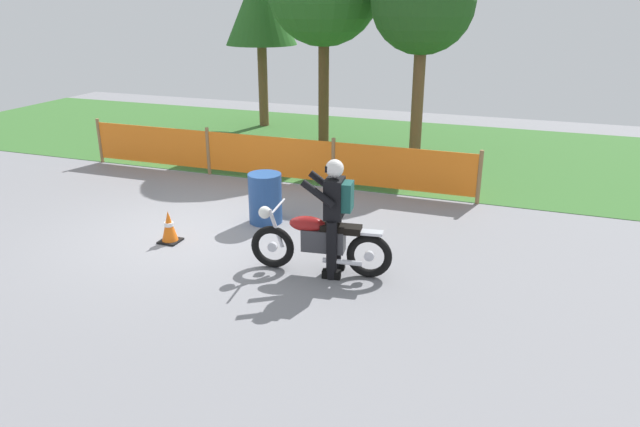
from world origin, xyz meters
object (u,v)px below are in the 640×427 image
motorcycle_lead (319,242)px  rider_lead (335,211)px  traffic_cone (169,227)px  spare_drum (265,198)px

motorcycle_lead → rider_lead: size_ratio=1.22×
rider_lead → traffic_cone: (-2.87, 0.19, -0.69)m
rider_lead → traffic_cone: bearing=-10.7°
motorcycle_lead → rider_lead: rider_lead is taller
spare_drum → rider_lead: bearing=-40.6°
motorcycle_lead → traffic_cone: bearing=-11.6°
traffic_cone → spare_drum: 1.74m
traffic_cone → spare_drum: (1.08, 1.35, 0.18)m
spare_drum → motorcycle_lead: bearing=-44.9°
rider_lead → motorcycle_lead: bearing=0.5°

